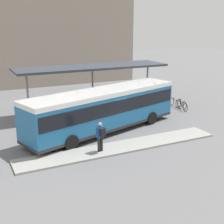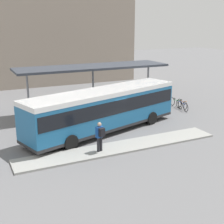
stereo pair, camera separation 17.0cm
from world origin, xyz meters
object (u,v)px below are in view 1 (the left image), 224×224
at_px(bicycle_green, 175,102).
at_px(bicycle_blue, 182,106).
at_px(pedestrian_waiting, 101,135).
at_px(city_bus, 104,107).
at_px(bicycle_orange, 182,104).

bearing_deg(bicycle_green, bicycle_blue, -5.09).
relative_size(bicycle_blue, bicycle_green, 0.98).
xyz_separation_m(pedestrian_waiting, bicycle_green, (10.43, 6.80, -0.75)).
bearing_deg(bicycle_blue, city_bus, 113.01).
xyz_separation_m(city_bus, bicycle_blue, (8.44, 2.07, -1.37)).
xyz_separation_m(city_bus, bicycle_orange, (8.87, 2.73, -1.37)).
bearing_deg(city_bus, pedestrian_waiting, -134.78).
distance_m(city_bus, bicycle_blue, 8.80).
height_order(pedestrian_waiting, bicycle_green, pedestrian_waiting).
distance_m(bicycle_orange, bicycle_green, 0.70).
bearing_deg(city_bus, bicycle_orange, 0.24).
distance_m(pedestrian_waiting, bicycle_orange, 12.35).
bearing_deg(bicycle_orange, city_bus, -63.22).
xyz_separation_m(bicycle_blue, bicycle_green, (0.17, 1.31, 0.00)).
relative_size(pedestrian_waiting, bicycle_orange, 1.03).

